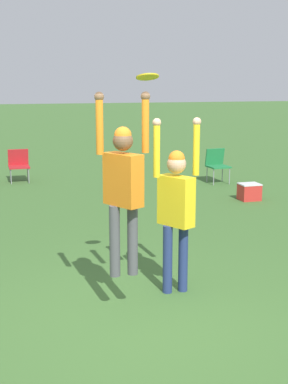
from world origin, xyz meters
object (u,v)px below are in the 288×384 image
at_px(camping_chair_3, 19,163).
at_px(cooler_box, 249,192).
at_px(person_jumping, 123,181).
at_px(person_defending, 176,202).
at_px(camping_chair_1, 217,163).
at_px(frisbee, 147,77).

bearing_deg(camping_chair_3, cooler_box, 141.04).
relative_size(person_jumping, person_defending, 0.94).
distance_m(camping_chair_1, camping_chair_3, 5.25).
xyz_separation_m(frisbee, cooler_box, (3.79, 4.75, -2.49)).
height_order(camping_chair_3, cooler_box, camping_chair_3).
relative_size(person_jumping, camping_chair_1, 2.31).
height_order(person_jumping, person_defending, person_jumping).
bearing_deg(frisbee, camping_chair_1, 60.35).
xyz_separation_m(person_defending, camping_chair_1, (3.53, 6.77, -0.65)).
xyz_separation_m(frisbee, camping_chair_3, (-1.06, 8.52, -2.18)).
bearing_deg(person_jumping, person_defending, -90.00).
distance_m(person_jumping, frisbee, 1.21).
relative_size(frisbee, camping_chair_3, 0.31).
bearing_deg(frisbee, cooler_box, 51.41).
bearing_deg(cooler_box, camping_chair_1, 86.09).
bearing_deg(camping_chair_3, person_jumping, 93.41).
bearing_deg(camping_chair_1, frisbee, 56.43).
distance_m(person_jumping, person_defending, 0.96).
height_order(person_jumping, camping_chair_3, person_jumping).
distance_m(person_defending, frisbee, 1.56).
bearing_deg(person_jumping, camping_chair_1, -59.72).
relative_size(camping_chair_1, camping_chair_3, 1.04).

